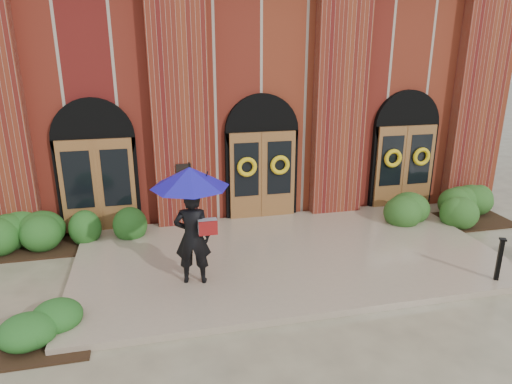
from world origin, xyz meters
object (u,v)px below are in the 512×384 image
object	(u,v)px
metal_post	(500,258)
hedge_wall_left	(72,229)
man_with_umbrella	(191,203)
hedge_wall_right	(451,209)

from	to	relation	value
metal_post	hedge_wall_left	world-z (taller)	metal_post
man_with_umbrella	hedge_wall_left	xyz separation A→B (m)	(-2.86, 2.94, -1.48)
hedge_wall_left	hedge_wall_right	distance (m)	10.52
man_with_umbrella	hedge_wall_right	bearing A→B (deg)	-154.39
hedge_wall_left	man_with_umbrella	bearing A→B (deg)	-45.78
man_with_umbrella	hedge_wall_right	size ratio (longest dim) A/B	0.76
hedge_wall_left	hedge_wall_right	xyz separation A→B (m)	(10.48, -0.89, -0.01)
man_with_umbrella	metal_post	distance (m)	6.61
man_with_umbrella	hedge_wall_right	xyz separation A→B (m)	(7.63, 2.05, -1.49)
man_with_umbrella	hedge_wall_right	distance (m)	8.04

